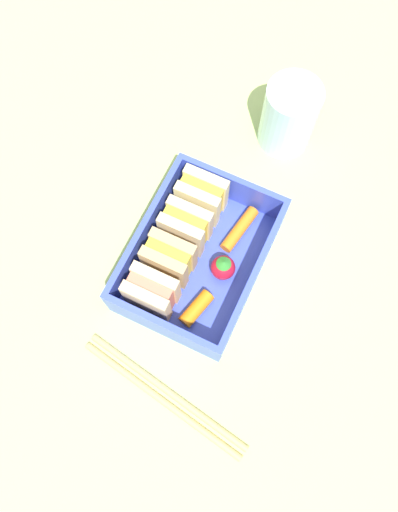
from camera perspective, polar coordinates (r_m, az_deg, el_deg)
ground_plane at (r=53.00cm, az=0.00°, el=-1.30°), size 120.00×120.00×2.00cm
bento_tray at (r=51.48cm, az=0.00°, el=-0.76°), size 16.56×12.18×1.20cm
bento_rim at (r=48.88cm, az=0.00°, el=0.24°), size 16.56×12.18×4.29cm
sandwich_left at (r=47.50cm, az=-5.43°, el=-4.14°), size 3.05×4.67×5.18cm
sandwich_center_left at (r=48.33cm, az=-3.44°, el=-0.33°), size 3.05×4.67×5.18cm
sandwich_center at (r=49.42cm, az=-1.53°, el=3.34°), size 3.05×4.67×5.18cm
sandwich_center_right at (r=50.76cm, az=0.30°, el=6.82°), size 3.05×4.67×5.18cm
carrot_stick_far_left at (r=48.84cm, az=-0.30°, el=-6.01°), size 4.03×2.33×1.42cm
strawberry_far_left at (r=49.37cm, az=2.85°, el=-1.14°), size 2.48×2.48×3.08cm
carrot_stick_left at (r=51.60cm, az=4.65°, el=3.06°), size 5.43×2.15×1.25cm
chopstick_pair at (r=49.36cm, az=-3.97°, el=-15.59°), size 4.72×18.26×0.70cm
drinking_glass at (r=56.05cm, az=10.22°, el=15.44°), size 5.85×5.85×8.11cm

